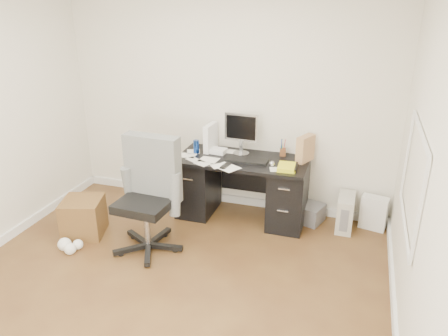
# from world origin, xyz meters

# --- Properties ---
(ground) EXTENTS (4.00, 4.00, 0.00)m
(ground) POSITION_xyz_m (0.00, 0.00, 0.00)
(ground) COLOR #4C2E18
(ground) RESTS_ON ground
(room_shell) EXTENTS (4.02, 4.02, 2.71)m
(room_shell) POSITION_xyz_m (0.03, 0.03, 1.66)
(room_shell) COLOR silver
(room_shell) RESTS_ON ground
(desk) EXTENTS (1.50, 0.70, 0.75)m
(desk) POSITION_xyz_m (0.30, 1.65, 0.40)
(desk) COLOR black
(desk) RESTS_ON ground
(loose_papers) EXTENTS (1.10, 0.60, 0.00)m
(loose_papers) POSITION_xyz_m (0.10, 1.60, 0.75)
(loose_papers) COLOR white
(loose_papers) RESTS_ON desk
(lcd_monitor) EXTENTS (0.41, 0.25, 0.50)m
(lcd_monitor) POSITION_xyz_m (0.25, 1.79, 1.00)
(lcd_monitor) COLOR #AFB0B3
(lcd_monitor) RESTS_ON desk
(keyboard) EXTENTS (0.47, 0.17, 0.03)m
(keyboard) POSITION_xyz_m (0.37, 1.58, 0.76)
(keyboard) COLOR black
(keyboard) RESTS_ON desk
(computer_mouse) EXTENTS (0.09, 0.09, 0.06)m
(computer_mouse) POSITION_xyz_m (0.67, 1.52, 0.78)
(computer_mouse) COLOR #AFB0B3
(computer_mouse) RESTS_ON desk
(travel_mug) EXTENTS (0.08, 0.08, 0.16)m
(travel_mug) POSITION_xyz_m (-0.27, 1.68, 0.83)
(travel_mug) COLOR #163C9A
(travel_mug) RESTS_ON desk
(white_binder) EXTENTS (0.16, 0.30, 0.33)m
(white_binder) POSITION_xyz_m (-0.14, 1.80, 0.92)
(white_binder) COLOR white
(white_binder) RESTS_ON desk
(magazine_file) EXTENTS (0.22, 0.29, 0.30)m
(magazine_file) POSITION_xyz_m (0.99, 1.79, 0.90)
(magazine_file) COLOR #A67650
(magazine_file) RESTS_ON desk
(pen_cup) EXTENTS (0.10, 0.10, 0.20)m
(pen_cup) POSITION_xyz_m (0.72, 1.90, 0.85)
(pen_cup) COLOR brown
(pen_cup) RESTS_ON desk
(yellow_book) EXTENTS (0.21, 0.26, 0.04)m
(yellow_book) POSITION_xyz_m (0.85, 1.50, 0.77)
(yellow_book) COLOR yellow
(yellow_book) RESTS_ON desk
(paper_remote) EXTENTS (0.34, 0.32, 0.02)m
(paper_remote) POSITION_xyz_m (0.21, 1.35, 0.76)
(paper_remote) COLOR white
(paper_remote) RESTS_ON desk
(office_chair) EXTENTS (0.71, 0.71, 1.20)m
(office_chair) POSITION_xyz_m (-0.45, 0.67, 0.60)
(office_chair) COLOR #575A58
(office_chair) RESTS_ON ground
(pc_tower) EXTENTS (0.18, 0.40, 0.40)m
(pc_tower) POSITION_xyz_m (1.50, 1.75, 0.20)
(pc_tower) COLOR #B3AFA1
(pc_tower) RESTS_ON ground
(shopping_bag) EXTENTS (0.33, 0.26, 0.39)m
(shopping_bag) POSITION_xyz_m (1.81, 1.85, 0.20)
(shopping_bag) COLOR silver
(shopping_bag) RESTS_ON ground
(wicker_basket) EXTENTS (0.52, 0.52, 0.42)m
(wicker_basket) POSITION_xyz_m (-1.26, 0.74, 0.21)
(wicker_basket) COLOR #532E19
(wicker_basket) RESTS_ON ground
(desk_printer) EXTENTS (0.43, 0.39, 0.21)m
(desk_printer) POSITION_xyz_m (1.06, 1.80, 0.11)
(desk_printer) COLOR slate
(desk_printer) RESTS_ON ground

